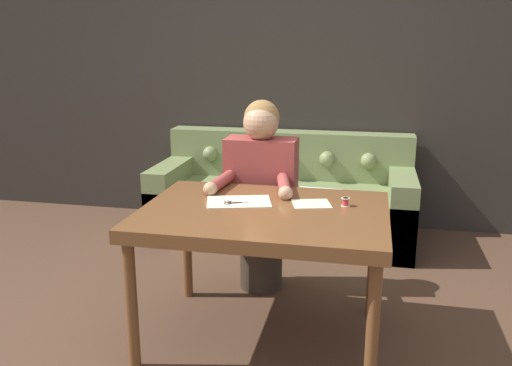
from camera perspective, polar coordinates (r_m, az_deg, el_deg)
The scene contains 9 objects.
ground_plane at distance 3.09m, azimuth -2.25°, elevation -16.37°, with size 16.00×16.00×0.00m, color #4C3323.
wall_back at distance 4.77m, azimuth 4.11°, elevation 11.20°, with size 8.00×0.06×2.60m.
dining_table at distance 2.84m, azimuth 0.83°, elevation -4.19°, with size 1.27×0.94×0.75m.
couch at distance 4.52m, azimuth 2.92°, elevation -1.89°, with size 2.09×0.89×0.84m.
person at distance 3.46m, azimuth 0.53°, elevation -1.08°, with size 0.51×0.63×1.24m.
pattern_paper_main at distance 2.94m, azimuth -1.82°, elevation -1.97°, with size 0.39×0.32×0.00m.
pattern_paper_offcut at distance 2.91m, azimuth 5.85°, elevation -2.20°, with size 0.24×0.22×0.00m.
scissors at distance 2.91m, azimuth -1.96°, elevation -2.12°, with size 0.23×0.11×0.01m.
thread_spool at distance 2.90m, azimuth 9.40°, elevation -1.99°, with size 0.04×0.04×0.05m.
Camera 1 is at (0.67, -2.56, 1.60)m, focal length 38.00 mm.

